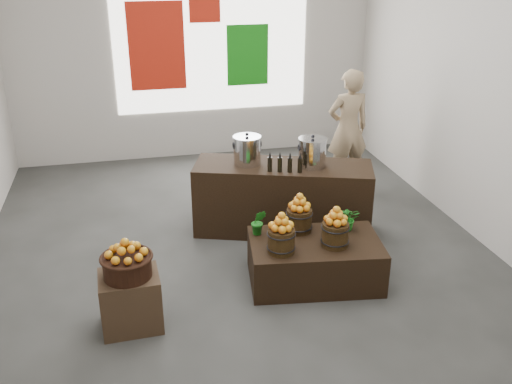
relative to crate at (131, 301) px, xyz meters
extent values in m
plane|color=#3D3D3B|center=(1.28, 1.27, -0.28)|extent=(7.00, 7.00, 0.00)
cube|color=#B3ADA5|center=(1.28, 4.77, 1.72)|extent=(6.00, 0.04, 4.00)
cube|color=white|center=(1.58, 4.75, 1.72)|extent=(3.20, 0.02, 2.40)
cube|color=#B61E0E|center=(0.68, 4.74, 1.62)|extent=(0.90, 0.04, 1.40)
cube|color=#137612|center=(2.18, 4.74, 1.42)|extent=(0.70, 0.04, 1.00)
cube|color=#B61E0E|center=(1.48, 4.74, 2.22)|extent=(0.50, 0.04, 0.50)
cube|color=#432E1F|center=(0.00, 0.00, 0.00)|extent=(0.58, 0.48, 0.56)
cylinder|color=black|center=(0.00, 0.00, 0.38)|extent=(0.45, 0.45, 0.20)
cube|color=black|center=(1.97, 0.39, -0.04)|extent=(1.51, 1.04, 0.49)
cylinder|color=#37250F|center=(1.55, 0.25, 0.33)|extent=(0.28, 0.28, 0.26)
cylinder|color=#37250F|center=(2.14, 0.25, 0.33)|extent=(0.28, 0.28, 0.26)
cylinder|color=#37250F|center=(1.87, 0.66, 0.33)|extent=(0.28, 0.28, 0.26)
imported|color=#166B17|center=(2.41, 0.57, 0.34)|extent=(0.30, 0.28, 0.28)
imported|color=#166B17|center=(1.41, 0.68, 0.35)|extent=(0.20, 0.18, 0.30)
cube|color=black|center=(1.95, 1.63, 0.17)|extent=(2.31, 1.37, 0.90)
cylinder|color=silver|center=(1.53, 1.77, 0.79)|extent=(0.34, 0.34, 0.34)
cylinder|color=silver|center=(2.28, 1.51, 0.79)|extent=(0.34, 0.34, 0.34)
imported|color=#937A5A|center=(3.30, 2.88, 0.61)|extent=(0.68, 0.47, 1.79)
camera|label=1|loc=(0.14, -4.72, 3.13)|focal=40.00mm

